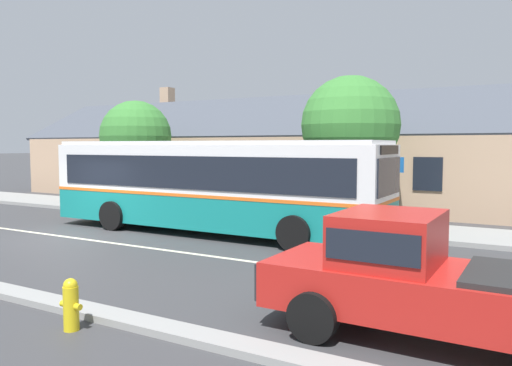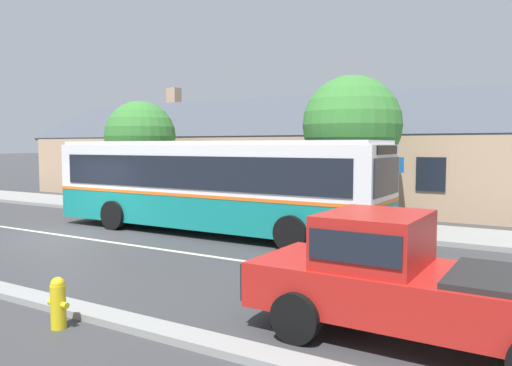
{
  "view_description": "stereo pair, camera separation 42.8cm",
  "coord_description": "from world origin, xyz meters",
  "px_view_note": "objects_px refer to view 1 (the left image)",
  "views": [
    {
      "loc": [
        12.98,
        -10.61,
        2.91
      ],
      "look_at": [
        4.71,
        3.91,
        1.64
      ],
      "focal_mm": 35.0,
      "sensor_mm": 36.0,
      "label": 1
    },
    {
      "loc": [
        13.35,
        -10.4,
        2.91
      ],
      "look_at": [
        4.71,
        3.91,
        1.64
      ],
      "focal_mm": 35.0,
      "sensor_mm": 36.0,
      "label": 2
    }
  ],
  "objects_px": {
    "bench_down_street": "(210,204)",
    "bus_stop_sign": "(398,186)",
    "transit_bus": "(211,184)",
    "fire_hydrant": "(71,304)",
    "pickup_truck_red": "(424,277)",
    "street_tree_primary": "(349,128)",
    "bench_by_building": "(134,199)",
    "street_tree_secondary": "(136,137)"
  },
  "relations": [
    {
      "from": "bench_by_building",
      "to": "fire_hydrant",
      "type": "relative_size",
      "value": 2.04
    },
    {
      "from": "transit_bus",
      "to": "bus_stop_sign",
      "type": "relative_size",
      "value": 4.93
    },
    {
      "from": "pickup_truck_red",
      "to": "fire_hydrant",
      "type": "bearing_deg",
      "value": -153.8
    },
    {
      "from": "pickup_truck_red",
      "to": "street_tree_secondary",
      "type": "xyz_separation_m",
      "value": [
        -15.17,
        10.08,
        2.37
      ]
    },
    {
      "from": "street_tree_primary",
      "to": "pickup_truck_red",
      "type": "bearing_deg",
      "value": -64.98
    },
    {
      "from": "transit_bus",
      "to": "street_tree_secondary",
      "type": "bearing_deg",
      "value": 149.86
    },
    {
      "from": "bench_by_building",
      "to": "street_tree_primary",
      "type": "xyz_separation_m",
      "value": [
        9.31,
        1.43,
        2.96
      ]
    },
    {
      "from": "pickup_truck_red",
      "to": "bus_stop_sign",
      "type": "height_order",
      "value": "bus_stop_sign"
    },
    {
      "from": "bench_down_street",
      "to": "bench_by_building",
      "type": "bearing_deg",
      "value": 179.56
    },
    {
      "from": "bus_stop_sign",
      "to": "street_tree_primary",
      "type": "bearing_deg",
      "value": 138.45
    },
    {
      "from": "fire_hydrant",
      "to": "bus_stop_sign",
      "type": "height_order",
      "value": "bus_stop_sign"
    },
    {
      "from": "fire_hydrant",
      "to": "transit_bus",
      "type": "bearing_deg",
      "value": 110.44
    },
    {
      "from": "street_tree_primary",
      "to": "bus_stop_sign",
      "type": "distance_m",
      "value": 3.61
    },
    {
      "from": "street_tree_primary",
      "to": "bus_stop_sign",
      "type": "xyz_separation_m",
      "value": [
        2.3,
        -2.04,
        -1.89
      ]
    },
    {
      "from": "transit_bus",
      "to": "street_tree_secondary",
      "type": "relative_size",
      "value": 2.37
    },
    {
      "from": "bench_down_street",
      "to": "pickup_truck_red",
      "type": "bearing_deg",
      "value": -40.95
    },
    {
      "from": "transit_bus",
      "to": "bus_stop_sign",
      "type": "height_order",
      "value": "transit_bus"
    },
    {
      "from": "bus_stop_sign",
      "to": "fire_hydrant",
      "type": "bearing_deg",
      "value": -103.53
    },
    {
      "from": "street_tree_secondary",
      "to": "bus_stop_sign",
      "type": "xyz_separation_m",
      "value": [
        12.79,
        -2.09,
        -1.67
      ]
    },
    {
      "from": "transit_bus",
      "to": "bench_by_building",
      "type": "height_order",
      "value": "transit_bus"
    },
    {
      "from": "pickup_truck_red",
      "to": "street_tree_secondary",
      "type": "bearing_deg",
      "value": 146.4
    },
    {
      "from": "street_tree_secondary",
      "to": "bus_stop_sign",
      "type": "bearing_deg",
      "value": -9.26
    },
    {
      "from": "pickup_truck_red",
      "to": "street_tree_primary",
      "type": "bearing_deg",
      "value": 115.02
    },
    {
      "from": "transit_bus",
      "to": "bench_by_building",
      "type": "relative_size",
      "value": 6.98
    },
    {
      "from": "transit_bus",
      "to": "fire_hydrant",
      "type": "height_order",
      "value": "transit_bus"
    },
    {
      "from": "fire_hydrant",
      "to": "bus_stop_sign",
      "type": "xyz_separation_m",
      "value": [
        2.5,
        10.39,
        1.21
      ]
    },
    {
      "from": "street_tree_primary",
      "to": "street_tree_secondary",
      "type": "xyz_separation_m",
      "value": [
        -10.49,
        0.05,
        -0.22
      ]
    },
    {
      "from": "transit_bus",
      "to": "street_tree_secondary",
      "type": "height_order",
      "value": "street_tree_secondary"
    },
    {
      "from": "transit_bus",
      "to": "bench_by_building",
      "type": "distance_m",
      "value": 6.68
    },
    {
      "from": "transit_bus",
      "to": "street_tree_secondary",
      "type": "distance_m",
      "value": 8.49
    },
    {
      "from": "bench_by_building",
      "to": "street_tree_secondary",
      "type": "xyz_separation_m",
      "value": [
        -1.18,
        1.47,
        2.74
      ]
    },
    {
      "from": "bench_down_street",
      "to": "bus_stop_sign",
      "type": "bearing_deg",
      "value": -4.44
    },
    {
      "from": "transit_bus",
      "to": "bench_down_street",
      "type": "height_order",
      "value": "transit_bus"
    },
    {
      "from": "pickup_truck_red",
      "to": "fire_hydrant",
      "type": "height_order",
      "value": "pickup_truck_red"
    },
    {
      "from": "pickup_truck_red",
      "to": "bench_by_building",
      "type": "relative_size",
      "value": 3.05
    },
    {
      "from": "pickup_truck_red",
      "to": "street_tree_primary",
      "type": "relative_size",
      "value": 0.95
    },
    {
      "from": "transit_bus",
      "to": "fire_hydrant",
      "type": "relative_size",
      "value": 14.26
    },
    {
      "from": "transit_bus",
      "to": "fire_hydrant",
      "type": "distance_m",
      "value": 8.94
    },
    {
      "from": "pickup_truck_red",
      "to": "street_tree_secondary",
      "type": "relative_size",
      "value": 1.03
    },
    {
      "from": "pickup_truck_red",
      "to": "fire_hydrant",
      "type": "relative_size",
      "value": 6.23
    },
    {
      "from": "bench_down_street",
      "to": "bus_stop_sign",
      "type": "height_order",
      "value": "bus_stop_sign"
    },
    {
      "from": "street_tree_primary",
      "to": "fire_hydrant",
      "type": "height_order",
      "value": "street_tree_primary"
    }
  ]
}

